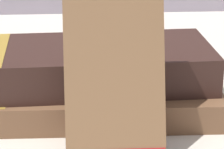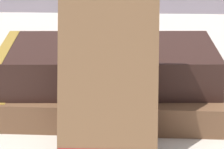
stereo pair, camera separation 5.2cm
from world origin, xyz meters
TOP-DOWN VIEW (x-y plane):
  - ground_plane at (0.00, 0.00)m, footprint 3.00×3.00m
  - book_flat_bottom at (0.03, 0.00)m, footprint 0.24×0.13m
  - book_flat_top at (0.02, 0.01)m, footprint 0.24×0.13m
  - book_leaning_front at (0.03, -0.09)m, footprint 0.09×0.06m
  - pocket_watch at (0.05, -0.01)m, footprint 0.05×0.05m

SIDE VIEW (x-z plane):
  - ground_plane at x=0.00m, z-range 0.00..0.00m
  - book_flat_bottom at x=0.03m, z-range 0.00..0.03m
  - book_flat_top at x=0.02m, z-range 0.03..0.07m
  - book_leaning_front at x=0.03m, z-range -0.01..0.14m
  - pocket_watch at x=0.05m, z-range 0.07..0.08m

